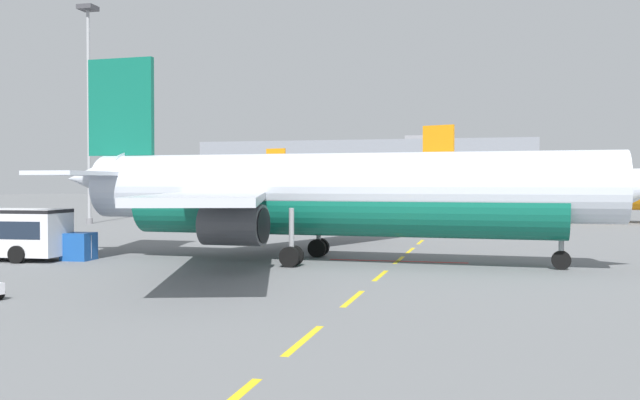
# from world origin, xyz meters

# --- Properties ---
(apron_paint_markings) EXTENTS (8.00, 95.57, 0.01)m
(apron_paint_markings) POSITION_xyz_m (18.00, 38.24, 0.00)
(apron_paint_markings) COLOR yellow
(apron_paint_markings) RESTS_ON ground
(airliner_foreground) EXTENTS (34.77, 34.60, 12.20)m
(airliner_foreground) POSITION_xyz_m (14.30, 20.62, 3.95)
(airliner_foreground) COLOR silver
(airliner_foreground) RESTS_ON ground
(airliner_mid_left) EXTENTS (33.37, 32.03, 12.01)m
(airliner_mid_left) POSITION_xyz_m (28.90, 69.70, 3.89)
(airliner_mid_left) COLOR white
(airliner_mid_left) RESTS_ON ground
(airliner_far_center) EXTENTS (29.16, 28.37, 10.36)m
(airliner_far_center) POSITION_xyz_m (-23.44, 99.40, 3.35)
(airliner_far_center) COLOR silver
(airliner_far_center) RESTS_ON ground
(uld_cargo_container) EXTENTS (1.66, 1.62, 1.60)m
(uld_cargo_container) POSITION_xyz_m (-0.18, 18.18, 0.80)
(uld_cargo_container) COLOR #194C9E
(uld_cargo_container) RESTS_ON ground
(apron_light_mast_near) EXTENTS (1.80, 1.80, 23.98)m
(apron_light_mast_near) POSITION_xyz_m (-19.92, 51.08, 14.98)
(apron_light_mast_near) COLOR slate
(apron_light_mast_near) RESTS_ON ground
(terminal_satellite) EXTENTS (84.68, 27.95, 16.76)m
(terminal_satellite) POSITION_xyz_m (-8.20, 166.16, 7.59)
(terminal_satellite) COLOR gray
(terminal_satellite) RESTS_ON ground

